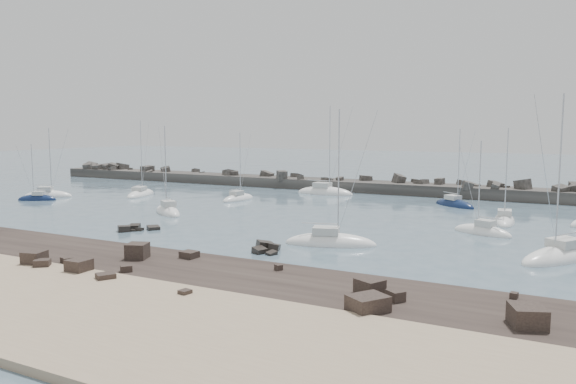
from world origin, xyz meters
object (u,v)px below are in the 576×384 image
object	(u,v)px
sailboat_6	(330,243)
sailboat_2	(37,199)
sailboat_0	(48,196)
sailboat_9	(504,222)
sailboat_5	(168,212)
sailboat_4	(325,193)
sailboat_3	(238,199)
sailboat_7	(454,205)
sailboat_1	(141,195)
sailboat_10	(560,258)
sailboat_8	(482,232)

from	to	relation	value
sailboat_6	sailboat_2	bearing A→B (deg)	170.37
sailboat_0	sailboat_9	size ratio (longest dim) A/B	1.00
sailboat_2	sailboat_5	size ratio (longest dim) A/B	0.77
sailboat_4	sailboat_5	xyz separation A→B (m)	(-9.52, -29.10, -0.00)
sailboat_3	sailboat_7	size ratio (longest dim) A/B	0.95
sailboat_6	sailboat_7	distance (m)	33.17
sailboat_2	sailboat_9	bearing A→B (deg)	10.29
sailboat_1	sailboat_3	world-z (taller)	sailboat_1
sailboat_2	sailboat_0	bearing A→B (deg)	117.27
sailboat_6	sailboat_7	size ratio (longest dim) A/B	1.18
sailboat_1	sailboat_9	world-z (taller)	sailboat_1
sailboat_10	sailboat_2	bearing A→B (deg)	175.82
sailboat_4	sailboat_5	bearing A→B (deg)	-108.11
sailboat_8	sailboat_9	distance (m)	8.49
sailboat_1	sailboat_7	bearing A→B (deg)	13.65
sailboat_6	sailboat_8	world-z (taller)	sailboat_6
sailboat_1	sailboat_10	distance (m)	65.52
sailboat_3	sailboat_5	size ratio (longest dim) A/B	0.91
sailboat_6	sailboat_7	world-z (taller)	sailboat_6
sailboat_5	sailboat_7	size ratio (longest dim) A/B	1.04
sailboat_9	sailboat_10	distance (m)	18.68
sailboat_2	sailboat_9	xyz separation A→B (m)	(66.65, 12.10, 0.01)
sailboat_1	sailboat_3	bearing A→B (deg)	9.08
sailboat_0	sailboat_7	size ratio (longest dim) A/B	1.02
sailboat_2	sailboat_4	distance (m)	45.83
sailboat_7	sailboat_9	size ratio (longest dim) A/B	0.98
sailboat_7	sailboat_0	bearing A→B (deg)	-161.37
sailboat_8	sailboat_4	bearing A→B (deg)	140.16
sailboat_0	sailboat_9	xyz separation A→B (m)	(68.40, 8.70, -0.01)
sailboat_2	sailboat_10	xyz separation A→B (m)	(73.29, -5.36, 0.01)
sailboat_0	sailboat_8	xyz separation A→B (m)	(67.22, 0.30, -0.01)
sailboat_2	sailboat_9	size ratio (longest dim) A/B	0.78
sailboat_5	sailboat_9	size ratio (longest dim) A/B	1.02
sailboat_3	sailboat_8	distance (m)	39.59
sailboat_2	sailboat_5	world-z (taller)	sailboat_5
sailboat_1	sailboat_8	xyz separation A→B (m)	(55.38, -8.26, 0.01)
sailboat_6	sailboat_7	bearing A→B (deg)	81.16
sailboat_3	sailboat_8	xyz separation A→B (m)	(38.02, -11.03, 0.01)
sailboat_5	sailboat_9	world-z (taller)	sailboat_5
sailboat_1	sailboat_5	size ratio (longest dim) A/B	1.07
sailboat_2	sailboat_4	size ratio (longest dim) A/B	0.60
sailboat_3	sailboat_5	bearing A→B (deg)	-92.95
sailboat_6	sailboat_8	size ratio (longest dim) A/B	1.31
sailboat_8	sailboat_6	bearing A→B (deg)	-133.38
sailboat_5	sailboat_0	bearing A→B (deg)	171.31
sailboat_0	sailboat_6	world-z (taller)	sailboat_6
sailboat_2	sailboat_8	distance (m)	65.57
sailboat_0	sailboat_6	distance (m)	56.55
sailboat_3	sailboat_9	bearing A→B (deg)	-3.84
sailboat_1	sailboat_3	xyz separation A→B (m)	(17.36, 2.77, 0.01)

